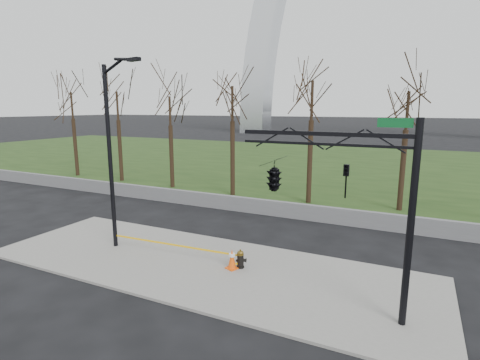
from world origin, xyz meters
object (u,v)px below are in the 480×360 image
at_px(street_light, 112,145).
at_px(traffic_signal_mast, 298,178).
at_px(fire_hydrant, 241,259).
at_px(traffic_cone, 232,259).

xyz_separation_m(street_light, traffic_signal_mast, (8.53, -1.09, -0.55)).
bearing_deg(fire_hydrant, traffic_signal_mast, -47.44).
height_order(fire_hydrant, street_light, street_light).
distance_m(fire_hydrant, traffic_cone, 0.35).
bearing_deg(traffic_cone, street_light, -178.55).
bearing_deg(fire_hydrant, street_light, 165.16).
distance_m(fire_hydrant, traffic_signal_mast, 4.77).
distance_m(traffic_cone, traffic_signal_mast, 4.82).
bearing_deg(street_light, traffic_signal_mast, 4.40).
relative_size(fire_hydrant, traffic_cone, 0.94).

